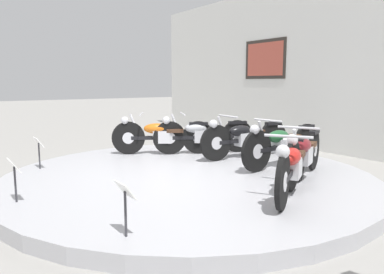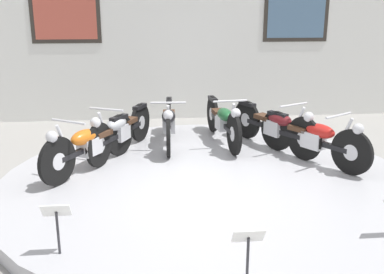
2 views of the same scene
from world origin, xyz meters
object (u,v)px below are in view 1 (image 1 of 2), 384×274
object	(u,v)px
motorcycle_orange	(161,134)
info_placard_front_centre	(14,171)
motorcycle_red	(292,164)
motorcycle_silver	(202,134)
info_placard_front_right	(125,197)
info_placard_front_left	(39,146)
motorcycle_maroon	(304,153)
motorcycle_green	(282,143)
motorcycle_black	(244,137)

from	to	relation	value
motorcycle_orange	info_placard_front_centre	world-z (taller)	motorcycle_orange
motorcycle_red	motorcycle_silver	bearing A→B (deg)	166.34
motorcycle_orange	info_placard_front_right	world-z (taller)	motorcycle_orange
info_placard_front_left	motorcycle_orange	bearing A→B (deg)	89.42
motorcycle_maroon	info_placard_front_right	xyz separation A→B (m)	(0.41, -2.93, -0.02)
motorcycle_red	motorcycle_green	bearing A→B (deg)	136.56
motorcycle_black	motorcycle_red	xyz separation A→B (m)	(2.05, -1.09, -0.00)
motorcycle_silver	motorcycle_maroon	size ratio (longest dim) A/B	1.01
motorcycle_green	info_placard_front_centre	size ratio (longest dim) A/B	3.90
motorcycle_silver	info_placard_front_left	size ratio (longest dim) A/B	3.57
motorcycle_maroon	info_placard_front_centre	distance (m)	3.76
motorcycle_silver	motorcycle_black	world-z (taller)	same
motorcycle_green	motorcycle_red	bearing A→B (deg)	-43.44
motorcycle_red	info_placard_front_centre	distance (m)	3.29
motorcycle_green	motorcycle_red	size ratio (longest dim) A/B	1.16
info_placard_front_left	info_placard_front_centre	xyz separation A→B (m)	(1.63, -0.63, 0.00)
motorcycle_black	info_placard_front_left	bearing A→B (deg)	-109.46
motorcycle_red	info_placard_front_left	size ratio (longest dim) A/B	3.35
motorcycle_black	motorcycle_red	bearing A→B (deg)	-27.97
info_placard_front_centre	motorcycle_red	bearing A→B (deg)	60.81
motorcycle_red	info_placard_front_centre	bearing A→B (deg)	-119.19
motorcycle_orange	info_placard_front_right	bearing A→B (deg)	-34.77
motorcycle_silver	motorcycle_black	size ratio (longest dim) A/B	0.92
motorcycle_maroon	motorcycle_red	bearing A→B (deg)	-60.83
motorcycle_red	motorcycle_black	bearing A→B (deg)	152.03
motorcycle_black	motorcycle_green	distance (m)	0.90
motorcycle_orange	info_placard_front_centre	bearing A→B (deg)	-60.81
motorcycle_orange	motorcycle_maroon	bearing A→B (deg)	13.67
motorcycle_black	info_placard_front_right	xyz separation A→B (m)	(2.07, -3.33, -0.02)
motorcycle_orange	motorcycle_red	size ratio (longest dim) A/B	1.00
info_placard_front_centre	info_placard_front_right	bearing A→B (deg)	21.13
motorcycle_black	motorcycle_maroon	xyz separation A→B (m)	(1.67, -0.40, 0.00)
motorcycle_orange	motorcycle_green	bearing A→B (deg)	27.95
motorcycle_green	info_placard_front_centre	distance (m)	3.98
motorcycle_red	info_placard_front_right	bearing A→B (deg)	-89.41
motorcycle_red	info_placard_front_left	world-z (taller)	motorcycle_red
motorcycle_silver	info_placard_front_left	distance (m)	2.95
motorcycle_silver	motorcycle_red	distance (m)	2.90
motorcycle_silver	info_placard_front_centre	distance (m)	3.76
info_placard_front_left	info_placard_front_right	distance (m)	3.25
motorcycle_maroon	motorcycle_orange	bearing A→B (deg)	-166.33
motorcycle_red	info_placard_front_left	bearing A→B (deg)	-145.24
motorcycle_orange	motorcycle_red	bearing A→B (deg)	-0.01
info_placard_front_right	motorcycle_black	bearing A→B (deg)	121.92
motorcycle_orange	motorcycle_red	distance (m)	3.20
motorcycle_maroon	info_placard_front_right	size ratio (longest dim) A/B	3.55
motorcycle_black	motorcycle_green	xyz separation A→B (m)	(0.90, 0.00, 0.01)
motorcycle_orange	info_placard_front_left	world-z (taller)	motorcycle_orange
motorcycle_black	motorcycle_maroon	size ratio (longest dim) A/B	1.09
motorcycle_orange	motorcycle_red	world-z (taller)	motorcycle_orange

